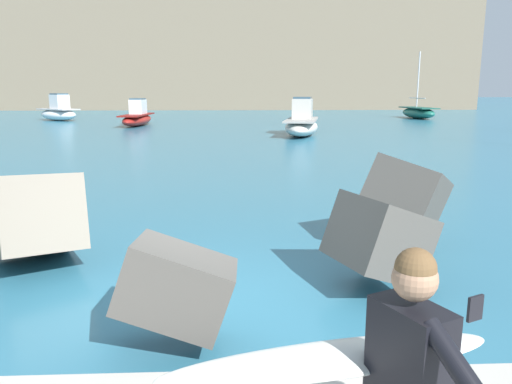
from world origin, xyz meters
TOP-DOWN VIEW (x-y plane):
  - ground_plane at (0.00, 0.00)m, footprint 400.00×400.00m
  - breakwater_jetty at (-2.74, 0.89)m, footprint 30.55×6.09m
  - boat_near_centre at (-7.35, 33.43)m, footprint 2.00×6.47m
  - boat_mid_left at (4.41, 24.22)m, footprint 3.16×6.34m
  - boat_mid_centre at (-15.82, 40.28)m, footprint 4.87×4.51m
  - boat_far_centre at (18.45, 42.20)m, footprint 2.29×6.23m
  - headland_bluff at (-2.02, 83.90)m, footprint 76.26×40.27m

SIDE VIEW (x-z plane):
  - ground_plane at x=0.00m, z-range 0.00..0.00m
  - boat_far_centre at x=18.45m, z-range -2.62..3.82m
  - boat_near_centre at x=-7.35m, z-range -0.40..1.73m
  - boat_mid_left at x=4.41m, z-range -0.43..1.90m
  - boat_mid_centre at x=-15.82m, z-range -0.45..2.02m
  - breakwater_jetty at x=-2.74m, z-range -0.23..2.22m
  - headland_bluff at x=-2.02m, z-range 0.02..18.01m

